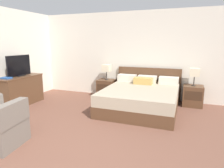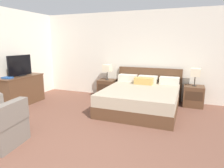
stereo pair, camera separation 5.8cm
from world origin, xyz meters
name	(u,v)px [view 1 (the left image)]	position (x,y,z in m)	size (l,w,h in m)	color
ground_plane	(63,166)	(0.00, 0.00, 0.00)	(11.51, 11.51, 0.00)	brown
wall_back	(134,55)	(0.00, 3.87, 1.30)	(7.27, 0.06, 2.60)	silver
bed	(141,98)	(0.48, 2.80, 0.30)	(1.86, 2.10, 0.95)	brown
nightstand_left	(107,88)	(-0.77, 3.53, 0.28)	(0.51, 0.48, 0.55)	brown
nightstand_right	(193,96)	(1.74, 3.53, 0.28)	(0.51, 0.48, 0.55)	brown
table_lamp_left	(106,68)	(-0.77, 3.54, 0.91)	(0.24, 0.24, 0.47)	#332D28
table_lamp_right	(195,73)	(1.74, 3.54, 0.91)	(0.24, 0.24, 0.47)	#332D28
dresser	(20,90)	(-2.73, 2.01, 0.41)	(0.58, 1.26, 0.79)	brown
tv	(19,66)	(-2.72, 2.05, 1.06)	(0.18, 0.79, 0.56)	black
book_red_cover	(6,78)	(-2.72, 1.61, 0.81)	(0.25, 0.17, 0.04)	#234C8E
armchair_companion	(1,129)	(-1.26, 0.13, 0.28)	(0.78, 0.77, 0.76)	#70665B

